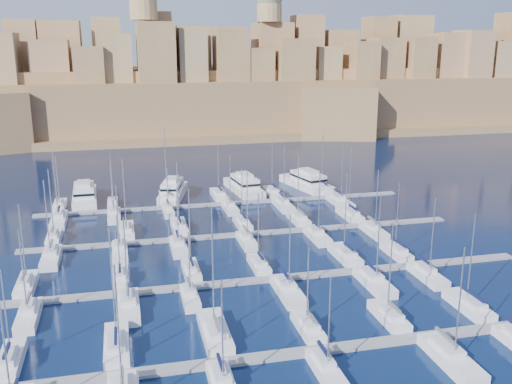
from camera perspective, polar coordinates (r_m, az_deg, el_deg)
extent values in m
plane|color=black|center=(101.53, 0.28, -6.12)|extent=(600.00, 600.00, 0.00)
cube|color=slate|center=(72.00, 6.92, -15.36)|extent=(84.00, 2.00, 0.40)
cube|color=slate|center=(90.70, 2.09, -8.63)|extent=(84.00, 2.00, 0.40)
cube|color=slate|center=(110.63, -0.94, -4.23)|extent=(84.00, 2.00, 0.40)
cube|color=slate|center=(131.21, -3.02, -1.18)|extent=(84.00, 2.00, 0.40)
cube|color=silver|center=(74.12, -23.33, -15.35)|extent=(2.55, 8.51, 1.63)
cube|color=silver|center=(72.83, -23.54, -14.88)|extent=(1.79, 3.83, 0.70)
cylinder|color=#9EA0A8|center=(71.79, -23.77, -10.99)|extent=(0.18, 0.18, 10.43)
cube|color=#0D1339|center=(71.97, -23.68, -14.32)|extent=(0.35, 3.41, 0.35)
cube|color=silver|center=(73.37, -13.75, -14.78)|extent=(2.95, 9.83, 1.69)
cube|color=silver|center=(71.93, -13.81, -14.33)|extent=(2.06, 4.42, 0.70)
cylinder|color=#9EA0A8|center=(70.34, -14.14, -9.00)|extent=(0.18, 0.18, 14.03)
cube|color=#0D1339|center=(71.00, -13.86, -13.78)|extent=(0.35, 3.93, 0.35)
cube|color=silver|center=(74.42, -4.15, -13.89)|extent=(3.24, 10.79, 1.74)
cube|color=silver|center=(72.90, -4.02, -13.45)|extent=(2.27, 4.85, 0.70)
cylinder|color=#9EA0A8|center=(71.19, -4.35, -7.58)|extent=(0.18, 0.18, 15.51)
cube|color=#595B60|center=(71.94, -3.97, -12.91)|extent=(0.35, 4.31, 0.35)
cube|color=silver|center=(75.81, 5.19, -13.40)|extent=(2.41, 8.04, 1.60)
cube|color=silver|center=(74.60, 5.41, -12.90)|extent=(1.69, 3.62, 0.70)
cylinder|color=#9EA0A8|center=(73.59, 5.20, -9.26)|extent=(0.18, 0.18, 10.05)
cube|color=#595B60|center=(73.78, 5.54, -12.32)|extent=(0.35, 3.22, 0.35)
cube|color=silver|center=(80.07, 13.13, -12.13)|extent=(2.56, 8.52, 1.63)
cube|color=silver|center=(78.88, 13.46, -11.64)|extent=(1.79, 3.83, 0.70)
cylinder|color=#9EA0A8|center=(77.59, 13.29, -7.44)|extent=(0.18, 0.18, 12.16)
cube|color=#595B60|center=(78.08, 13.64, -11.07)|extent=(0.35, 3.41, 0.35)
cube|color=silver|center=(86.15, 20.46, -10.70)|extent=(2.78, 9.27, 1.66)
cube|color=silver|center=(84.98, 20.88, -10.22)|extent=(1.95, 4.17, 0.70)
cylinder|color=#9EA0A8|center=(83.80, 20.72, -6.14)|extent=(0.18, 0.18, 12.63)
cube|color=#0D1339|center=(84.22, 21.12, -9.69)|extent=(0.35, 3.71, 0.35)
cylinder|color=#9EA0A8|center=(60.61, -23.79, -14.39)|extent=(0.18, 0.18, 13.24)
cylinder|color=#9EA0A8|center=(58.02, -13.57, -13.85)|extent=(0.18, 0.18, 14.76)
cube|color=#595B60|center=(62.92, -13.23, -17.69)|extent=(0.35, 4.39, 0.35)
cube|color=silver|center=(64.57, -3.51, -17.61)|extent=(1.76, 3.77, 0.70)
cylinder|color=#9EA0A8|center=(60.70, -3.38, -13.84)|extent=(0.18, 0.18, 11.72)
cube|color=#0D1339|center=(64.37, -3.59, -16.62)|extent=(0.35, 3.35, 0.35)
cube|color=silver|center=(67.35, 7.02, -17.38)|extent=(2.38, 7.94, 1.60)
cube|color=silver|center=(67.38, 6.81, -16.21)|extent=(1.67, 3.57, 0.70)
cylinder|color=#9EA0A8|center=(63.96, 7.33, -12.88)|extent=(0.18, 0.18, 10.73)
cube|color=#0D1339|center=(67.17, 6.72, -15.28)|extent=(0.35, 3.17, 0.35)
cube|color=silver|center=(72.42, 18.93, -15.61)|extent=(3.10, 10.34, 1.72)
cube|color=silver|center=(72.58, 18.57, -14.40)|extent=(2.17, 4.65, 0.70)
cylinder|color=#9EA0A8|center=(68.66, 19.68, -10.41)|extent=(0.18, 0.18, 13.17)
cube|color=#595B60|center=(72.47, 18.42, -13.50)|extent=(0.35, 4.14, 0.35)
cube|color=silver|center=(94.01, -21.97, -8.68)|extent=(2.66, 8.88, 1.64)
cube|color=silver|center=(92.76, -22.11, -8.23)|extent=(1.86, 3.99, 0.70)
cylinder|color=#9EA0A8|center=(92.08, -22.33, -4.70)|extent=(0.18, 0.18, 11.85)
cube|color=#595B60|center=(91.97, -22.21, -7.73)|extent=(0.35, 3.55, 0.35)
cube|color=silver|center=(92.39, -13.39, -8.39)|extent=(2.42, 8.06, 1.60)
cube|color=silver|center=(91.21, -13.43, -7.92)|extent=(1.69, 3.63, 0.70)
cylinder|color=#9EA0A8|center=(90.77, -13.60, -5.07)|extent=(0.18, 0.18, 9.49)
cube|color=#0D1339|center=(90.44, -13.47, -7.41)|extent=(0.35, 3.23, 0.35)
cube|color=silver|center=(93.00, -6.50, -7.91)|extent=(2.50, 8.33, 1.62)
cube|color=silver|center=(91.79, -6.45, -7.44)|extent=(1.75, 3.75, 0.70)
cylinder|color=#9EA0A8|center=(90.87, -6.66, -3.62)|extent=(0.18, 0.18, 12.78)
cube|color=#0D1339|center=(91.02, -6.44, -6.92)|extent=(0.35, 3.33, 0.35)
cube|color=silver|center=(94.69, 0.29, -7.38)|extent=(2.43, 8.09, 1.60)
cube|color=silver|center=(93.53, 0.40, -6.91)|extent=(1.70, 3.64, 0.70)
cylinder|color=#9EA0A8|center=(92.79, 0.23, -3.54)|extent=(0.18, 0.18, 11.49)
cube|color=#0D1339|center=(92.78, 0.47, -6.40)|extent=(0.35, 3.24, 0.35)
cube|color=silver|center=(99.89, 8.88, -6.34)|extent=(2.90, 9.66, 1.68)
cube|color=silver|center=(98.64, 9.11, -5.88)|extent=(2.03, 4.35, 0.70)
cylinder|color=#9EA0A8|center=(97.83, 8.95, -2.01)|extent=(0.18, 0.18, 13.77)
cube|color=#0D1339|center=(97.86, 9.25, -5.40)|extent=(0.35, 3.87, 0.35)
cube|color=silver|center=(103.09, 13.83, -5.94)|extent=(2.51, 8.35, 1.62)
cube|color=silver|center=(102.00, 14.08, -5.49)|extent=(1.75, 3.76, 0.70)
cylinder|color=#9EA0A8|center=(101.33, 13.96, -2.32)|extent=(0.18, 0.18, 11.74)
cube|color=#0D1339|center=(101.31, 14.23, -5.01)|extent=(0.35, 3.34, 0.35)
cube|color=silver|center=(83.90, -21.79, -11.54)|extent=(2.68, 8.92, 1.65)
cube|color=silver|center=(84.21, -21.78, -10.56)|extent=(1.87, 4.02, 0.70)
cylinder|color=#9EA0A8|center=(80.88, -22.28, -7.42)|extent=(0.18, 0.18, 11.69)
cube|color=#595B60|center=(84.19, -21.81, -9.78)|extent=(0.35, 3.57, 0.35)
cube|color=silver|center=(82.42, -12.60, -11.26)|extent=(2.92, 9.74, 1.69)
cube|color=silver|center=(82.79, -12.66, -10.22)|extent=(2.05, 4.38, 0.70)
cylinder|color=#9EA0A8|center=(79.16, -12.88, -6.81)|extent=(0.18, 0.18, 12.44)
cube|color=#0D1339|center=(82.80, -12.71, -9.42)|extent=(0.35, 3.90, 0.35)
cube|color=silver|center=(83.79, -6.60, -10.57)|extent=(2.29, 7.64, 1.58)
cube|color=silver|center=(84.00, -6.69, -9.65)|extent=(1.60, 3.44, 0.70)
cylinder|color=#9EA0A8|center=(81.24, -6.68, -7.16)|extent=(0.18, 0.18, 9.46)
cube|color=#595B60|center=(83.92, -6.74, -8.89)|extent=(0.35, 3.06, 0.35)
cube|color=silver|center=(85.34, 3.22, -9.96)|extent=(2.99, 9.95, 1.70)
cube|color=silver|center=(85.71, 3.04, -8.96)|extent=(2.09, 4.48, 0.70)
cylinder|color=#9EA0A8|center=(82.39, 3.38, -6.01)|extent=(0.18, 0.18, 11.24)
cube|color=#0D1339|center=(85.74, 2.95, -8.19)|extent=(0.35, 3.98, 0.35)
cube|color=silver|center=(89.90, 11.75, -8.93)|extent=(3.01, 10.04, 1.70)
cube|color=silver|center=(90.26, 11.52, -7.99)|extent=(2.11, 4.52, 0.70)
cylinder|color=#9EA0A8|center=(86.76, 12.15, -4.50)|extent=(0.18, 0.18, 13.36)
cube|color=#0D1339|center=(90.29, 11.42, -7.26)|extent=(0.35, 4.02, 0.35)
cube|color=silver|center=(94.50, 16.79, -8.09)|extent=(2.68, 8.92, 1.65)
cube|color=silver|center=(94.77, 16.58, -7.24)|extent=(1.87, 4.01, 0.70)
cylinder|color=#9EA0A8|center=(91.76, 17.25, -4.23)|extent=(0.18, 0.18, 12.09)
cube|color=#0D1339|center=(94.75, 16.49, -6.55)|extent=(0.35, 3.57, 0.35)
cube|color=silver|center=(113.89, -19.54, -4.38)|extent=(2.48, 8.27, 1.61)
cube|color=silver|center=(112.75, -19.63, -3.96)|extent=(1.74, 3.72, 0.70)
cylinder|color=#9EA0A8|center=(112.28, -19.82, -0.93)|extent=(0.18, 0.18, 12.40)
cube|color=#595B60|center=(112.04, -19.69, -3.52)|extent=(0.35, 3.31, 0.35)
cube|color=silver|center=(113.72, -12.83, -3.89)|extent=(2.89, 9.62, 1.68)
cube|color=silver|center=(112.43, -12.85, -3.47)|extent=(2.02, 4.33, 0.70)
cylinder|color=#9EA0A8|center=(112.04, -13.05, -0.15)|extent=(0.18, 0.18, 13.42)
cube|color=#595B60|center=(111.65, -12.88, -3.03)|extent=(0.35, 3.85, 0.35)
cube|color=silver|center=(114.13, -7.68, -3.58)|extent=(2.87, 9.56, 1.68)
cube|color=silver|center=(112.86, -7.65, -3.15)|extent=(2.01, 4.30, 0.70)
cylinder|color=#9EA0A8|center=(112.59, -7.83, -0.10)|extent=(0.18, 0.18, 12.41)
cube|color=#0D1339|center=(112.09, -7.64, -2.72)|extent=(0.35, 3.83, 0.35)
cube|color=silver|center=(115.46, -1.35, -3.24)|extent=(2.55, 8.51, 1.63)
cube|color=silver|center=(114.31, -1.27, -2.82)|extent=(1.79, 3.83, 0.70)
cylinder|color=#9EA0A8|center=(114.08, -1.42, -0.19)|extent=(0.18, 0.18, 10.87)
cube|color=#0D1339|center=(113.60, -1.23, -2.37)|extent=(0.35, 3.40, 0.35)
cube|color=silver|center=(118.69, 4.25, -2.76)|extent=(2.76, 9.20, 1.66)
cube|color=silver|center=(117.51, 4.39, -2.35)|extent=(1.93, 4.14, 0.70)
cylinder|color=#9EA0A8|center=(117.16, 4.25, 0.64)|extent=(0.18, 0.18, 12.65)
cube|color=#595B60|center=(116.78, 4.47, -1.92)|extent=(0.35, 3.68, 0.35)
cube|color=silver|center=(122.70, 9.35, -2.33)|extent=(2.87, 9.56, 1.68)
cube|color=silver|center=(121.52, 9.55, -1.92)|extent=(2.01, 4.30, 0.70)
cylinder|color=#9EA0A8|center=(121.11, 9.42, 1.23)|extent=(0.18, 0.18, 13.79)
cube|color=#0D1339|center=(120.80, 9.66, -1.51)|extent=(0.35, 3.83, 0.35)
cube|color=silver|center=(103.52, -19.79, -6.30)|extent=(2.91, 9.70, 1.68)
cube|color=silver|center=(104.02, -19.79, -5.50)|extent=(2.04, 4.36, 0.70)
cylinder|color=#9EA0A8|center=(100.75, -20.18, -2.48)|extent=(0.18, 0.18, 13.03)
cube|color=#595B60|center=(104.13, -19.81, -4.86)|extent=(0.35, 3.88, 0.35)
cube|color=silver|center=(103.14, -13.45, -5.90)|extent=(2.65, 8.82, 1.64)
cube|color=silver|center=(103.57, -13.49, -5.12)|extent=(1.85, 3.97, 0.70)
cylinder|color=#9EA0A8|center=(100.64, -13.67, -2.50)|extent=(0.18, 0.18, 11.44)
cube|color=#595B60|center=(103.64, -13.52, -4.50)|extent=(0.35, 3.53, 0.35)
cube|color=silver|center=(103.43, -7.76, -5.55)|extent=(2.69, 8.95, 1.65)
cube|color=silver|center=(103.87, -7.83, -4.78)|extent=(1.88, 4.03, 0.70)
cylinder|color=#9EA0A8|center=(101.07, -7.85, -2.40)|extent=(0.18, 0.18, 10.52)
cube|color=#0D1339|center=(103.95, -7.88, -4.15)|extent=(0.35, 3.58, 0.35)
cube|color=silver|center=(105.47, -0.92, -5.01)|extent=(2.54, 8.48, 1.62)
cube|color=silver|center=(105.86, -1.03, -4.27)|extent=(1.78, 3.81, 0.70)
cylinder|color=#9EA0A8|center=(102.85, -0.89, -1.31)|extent=(0.18, 0.18, 12.80)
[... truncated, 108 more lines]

